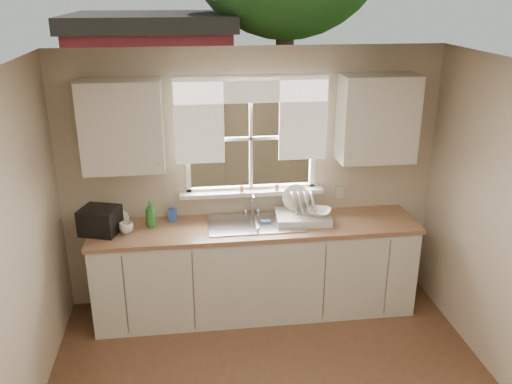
{
  "coord_description": "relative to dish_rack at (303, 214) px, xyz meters",
  "views": [
    {
      "loc": [
        -0.59,
        -2.88,
        2.98
      ],
      "look_at": [
        0.0,
        1.65,
        1.25
      ],
      "focal_mm": 38.0,
      "sensor_mm": 36.0,
      "label": 1
    }
  ],
  "objects": [
    {
      "name": "curtains",
      "position": [
        -0.46,
        0.21,
        0.96
      ],
      "size": [
        1.5,
        0.03,
        0.81
      ],
      "color": "white",
      "rests_on": "room_walls"
    },
    {
      "name": "sink",
      "position": [
        -0.46,
        -0.03,
        -0.14
      ],
      "size": [
        0.88,
        0.52,
        0.4
      ],
      "color": "#B7B7BC",
      "rests_on": "countertop"
    },
    {
      "name": "sill_jars",
      "position": [
        -0.39,
        0.2,
        0.2
      ],
      "size": [
        0.38,
        0.04,
        0.06
      ],
      "color": "brown",
      "rests_on": "window"
    },
    {
      "name": "upper_cabinet_right",
      "position": [
        0.69,
        0.09,
        0.87
      ],
      "size": [
        0.7,
        0.33,
        0.8
      ],
      "primitive_type": "cube",
      "color": "silver",
      "rests_on": "room_walls"
    },
    {
      "name": "saucer",
      "position": [
        -1.86,
        -0.08,
        -0.06
      ],
      "size": [
        0.15,
        0.15,
        0.01
      ],
      "primitive_type": "cylinder",
      "color": "silver",
      "rests_on": "countertop"
    },
    {
      "name": "wall_outlet",
      "position": [
        0.42,
        0.25,
        0.1
      ],
      "size": [
        0.08,
        0.01,
        0.12
      ],
      "primitive_type": "cube",
      "color": "beige",
      "rests_on": "room_walls"
    },
    {
      "name": "window",
      "position": [
        -0.46,
        0.26,
        0.51
      ],
      "size": [
        1.38,
        0.16,
        1.06
      ],
      "color": "white",
      "rests_on": "room_walls"
    },
    {
      "name": "base_cabinets",
      "position": [
        -0.46,
        -0.06,
        -0.54
      ],
      "size": [
        3.0,
        0.62,
        0.87
      ],
      "primitive_type": "cube",
      "color": "silver",
      "rests_on": "ground"
    },
    {
      "name": "ceiling",
      "position": [
        -0.46,
        -1.74,
        1.52
      ],
      "size": [
        3.6,
        4.0,
        0.02
      ],
      "primitive_type": "cube",
      "color": "silver",
      "rests_on": "room_walls"
    },
    {
      "name": "upper_cabinet_left",
      "position": [
        -1.61,
        0.09,
        0.87
      ],
      "size": [
        0.7,
        0.33,
        0.8
      ],
      "primitive_type": "cube",
      "color": "silver",
      "rests_on": "room_walls"
    },
    {
      "name": "room_walls",
      "position": [
        -0.46,
        -1.8,
        0.26
      ],
      "size": [
        3.62,
        4.02,
        2.5
      ],
      "color": "beige",
      "rests_on": "ground"
    },
    {
      "name": "soap_bottle_a",
      "position": [
        -1.42,
        0.04,
        0.06
      ],
      "size": [
        0.12,
        0.12,
        0.26
      ],
      "primitive_type": "imported",
      "rotation": [
        0.0,
        0.0,
        -0.29
      ],
      "color": "#2A802F",
      "rests_on": "countertop"
    },
    {
      "name": "cup",
      "position": [
        -1.63,
        -0.08,
        -0.02
      ],
      "size": [
        0.16,
        0.16,
        0.1
      ],
      "primitive_type": "imported",
      "rotation": [
        0.0,
        0.0,
        0.36
      ],
      "color": "white",
      "rests_on": "countertop"
    },
    {
      "name": "bowl",
      "position": [
        0.14,
        -0.05,
        0.03
      ],
      "size": [
        0.3,
        0.3,
        0.06
      ],
      "primitive_type": "imported",
      "rotation": [
        0.0,
        0.0,
        -0.42
      ],
      "color": "white",
      "rests_on": "dish_rack"
    },
    {
      "name": "black_appliance",
      "position": [
        -1.86,
        -0.04,
        0.05
      ],
      "size": [
        0.39,
        0.37,
        0.24
      ],
      "primitive_type": "cube",
      "rotation": [
        0.0,
        0.0,
        -0.32
      ],
      "color": "black",
      "rests_on": "countertop"
    },
    {
      "name": "dish_rack",
      "position": [
        0.0,
        0.0,
        0.0
      ],
      "size": [
        0.54,
        0.43,
        0.32
      ],
      "color": "silver",
      "rests_on": "countertop"
    },
    {
      "name": "soap_bottle_b",
      "position": [
        -1.22,
        0.15,
        0.02
      ],
      "size": [
        0.08,
        0.08,
        0.17
      ],
      "primitive_type": "imported",
      "rotation": [
        0.0,
        0.0,
        -0.08
      ],
      "color": "blue",
      "rests_on": "countertop"
    },
    {
      "name": "countertop",
      "position": [
        -0.46,
        -0.06,
        -0.09
      ],
      "size": [
        3.04,
        0.65,
        0.04
      ],
      "primitive_type": "cube",
      "color": "#966C4B",
      "rests_on": "base_cabinets"
    },
    {
      "name": "soap_bottle_c",
      "position": [
        -1.69,
        0.12,
        0.03
      ],
      "size": [
        0.17,
        0.17,
        0.19
      ],
      "primitive_type": "imported",
      "rotation": [
        0.0,
        0.0,
        0.17
      ],
      "color": "beige",
      "rests_on": "countertop"
    }
  ]
}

